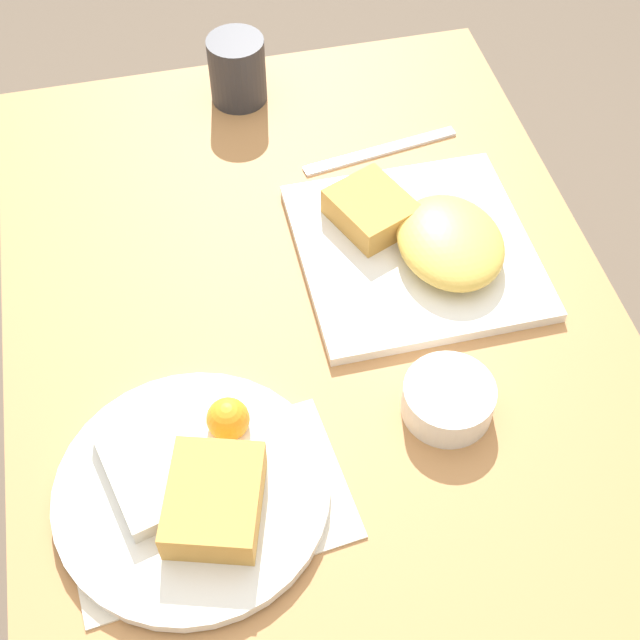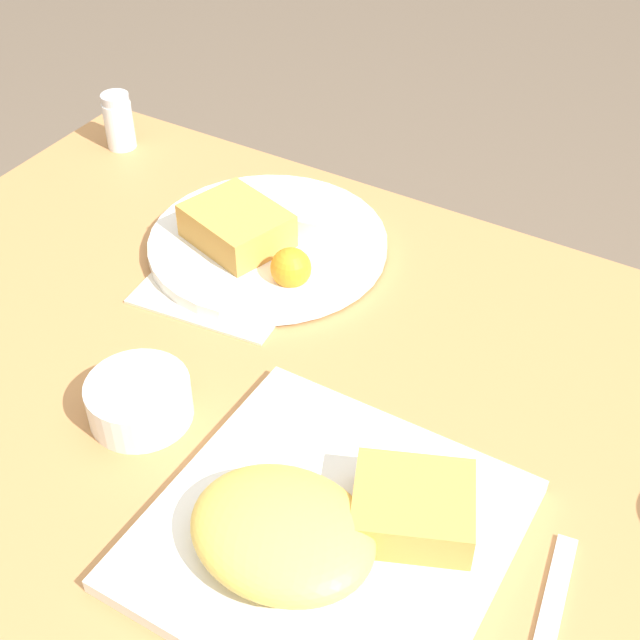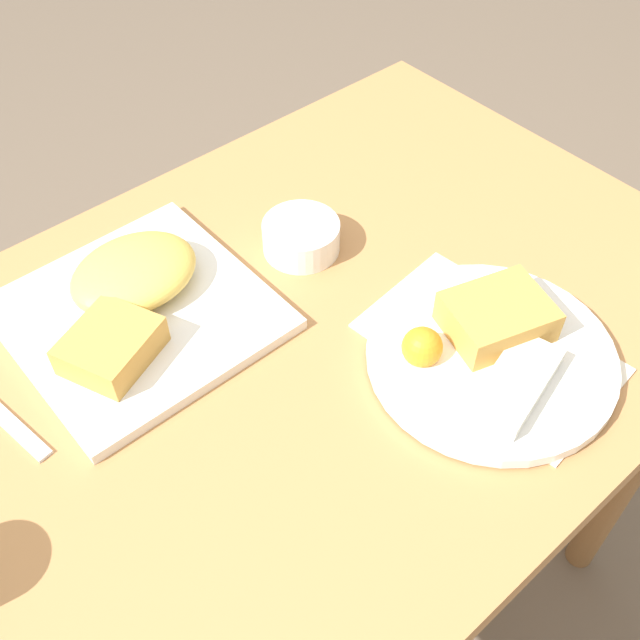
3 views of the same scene
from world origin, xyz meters
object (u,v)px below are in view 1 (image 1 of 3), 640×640
plate_oval_far (195,488)px  butter_knife (380,151)px  sauce_ramekin (448,399)px  coffee_mug (237,70)px  plate_square_near (422,242)px

plate_oval_far → butter_knife: plate_oval_far is taller
sauce_ramekin → coffee_mug: 0.57m
plate_oval_far → sauce_ramekin: 0.27m
plate_oval_far → sauce_ramekin: size_ratio=2.82×
plate_square_near → butter_knife: size_ratio=1.26×
plate_square_near → plate_oval_far: plate_square_near is taller
plate_oval_far → butter_knife: 0.54m
plate_square_near → butter_knife: 0.19m
plate_square_near → coffee_mug: coffee_mug is taller
plate_oval_far → sauce_ramekin: plate_oval_far is taller
sauce_ramekin → butter_knife: 0.40m
plate_square_near → butter_knife: bearing=-0.2°
sauce_ramekin → butter_knife: size_ratio=0.44×
plate_oval_far → plate_square_near: bearing=-50.3°
coffee_mug → sauce_ramekin: bearing=-167.4°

